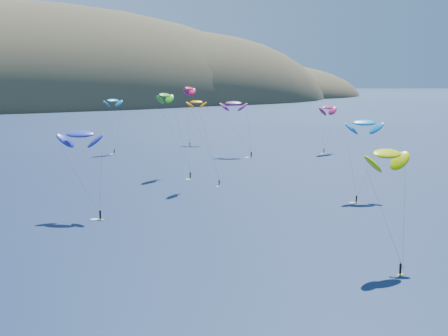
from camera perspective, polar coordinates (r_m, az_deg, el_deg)
name	(u,v)px	position (r m, az deg, el deg)	size (l,w,h in m)	color
island	(34,114)	(616.65, -16.98, 4.77)	(730.00, 300.00, 210.00)	#3D3526
kitesurfer_2	(387,154)	(102.79, 14.69, 1.27)	(9.84, 9.95, 20.36)	#C4DA18
kitesurfer_3	(165,95)	(185.77, -5.42, 6.64)	(8.81, 16.29, 25.77)	#C4DA18
kitesurfer_4	(113,101)	(237.69, -10.13, 6.09)	(8.54, 8.59, 21.63)	#C4DA18
kitesurfer_5	(364,123)	(155.49, 12.68, 4.06)	(11.88, 9.62, 20.78)	#C4DA18
kitesurfer_6	(234,103)	(226.88, 0.89, 5.94)	(10.25, 14.62, 21.47)	#C4DA18
kitesurfer_8	(328,107)	(238.26, 9.46, 5.49)	(10.74, 7.74, 19.56)	#C4DA18
kitesurfer_9	(189,89)	(167.00, -3.18, 7.25)	(9.99, 9.36, 27.78)	#C4DA18
kitesurfer_10	(80,134)	(136.28, -13.02, 3.03)	(10.44, 11.99, 20.08)	#C4DA18
kitesurfer_11	(196,102)	(260.96, -2.53, 6.05)	(11.79, 11.94, 19.76)	#C4DA18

